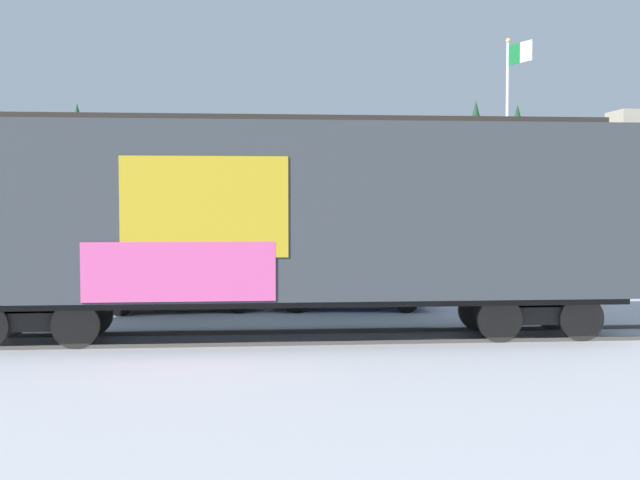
# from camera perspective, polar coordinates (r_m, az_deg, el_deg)

# --- Properties ---
(ground_plane) EXTENTS (260.00, 260.00, 0.00)m
(ground_plane) POSITION_cam_1_polar(r_m,az_deg,el_deg) (16.39, -1.34, -7.15)
(ground_plane) COLOR #B2B5BC
(track) EXTENTS (60.02, 3.79, 0.08)m
(track) POSITION_cam_1_polar(r_m,az_deg,el_deg) (16.74, 7.38, -6.83)
(track) COLOR #4C4742
(track) RESTS_ON ground_plane
(freight_car) EXTENTS (14.04, 3.49, 4.58)m
(freight_car) POSITION_cam_1_polar(r_m,az_deg,el_deg) (16.14, -2.16, 1.85)
(freight_car) COLOR #33383D
(freight_car) RESTS_ON ground_plane
(flagpole) EXTENTS (0.63, 1.23, 8.70)m
(flagpole) POSITION_cam_1_polar(r_m,az_deg,el_deg) (29.45, 13.60, 7.64)
(flagpole) COLOR silver
(flagpole) RESTS_ON ground_plane
(hillside) EXTENTS (158.72, 30.71, 13.65)m
(hillside) POSITION_cam_1_polar(r_m,az_deg,el_deg) (89.51, -2.75, 3.82)
(hillside) COLOR slate
(hillside) RESTS_ON ground_plane
(parked_car_black) EXTENTS (4.48, 2.29, 1.71)m
(parked_car_black) POSITION_cam_1_polar(r_m,az_deg,el_deg) (20.90, -10.28, -2.63)
(parked_car_black) COLOR black
(parked_car_black) RESTS_ON ground_plane
(parked_car_blue) EXTENTS (4.22, 2.12, 1.73)m
(parked_car_blue) POSITION_cam_1_polar(r_m,az_deg,el_deg) (20.97, 2.04, -2.58)
(parked_car_blue) COLOR navy
(parked_car_blue) RESTS_ON ground_plane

